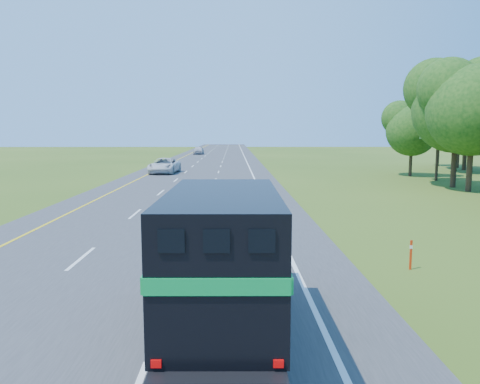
% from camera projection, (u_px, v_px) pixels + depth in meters
% --- Properties ---
extents(road, '(15.00, 260.00, 0.04)m').
position_uv_depth(road, '(198.00, 177.00, 46.12)').
color(road, '#38383A').
rests_on(road, ground).
extents(lane_markings, '(11.15, 260.00, 0.01)m').
position_uv_depth(lane_markings, '(198.00, 177.00, 46.11)').
color(lane_markings, yellow).
rests_on(lane_markings, road).
extents(horse_truck, '(2.36, 7.20, 3.18)m').
position_uv_depth(horse_truck, '(224.00, 256.00, 10.19)').
color(horse_truck, black).
rests_on(horse_truck, road).
extents(white_suv, '(3.12, 6.05, 1.63)m').
position_uv_depth(white_suv, '(164.00, 166.00, 50.49)').
color(white_suv, silver).
rests_on(white_suv, road).
extents(far_car, '(1.98, 4.84, 1.64)m').
position_uv_depth(far_car, '(199.00, 150.00, 94.58)').
color(far_car, '#B4B4BC').
rests_on(far_car, road).
extents(delineator, '(0.08, 0.04, 0.97)m').
position_uv_depth(delineator, '(411.00, 254.00, 15.07)').
color(delineator, red).
rests_on(delineator, ground).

